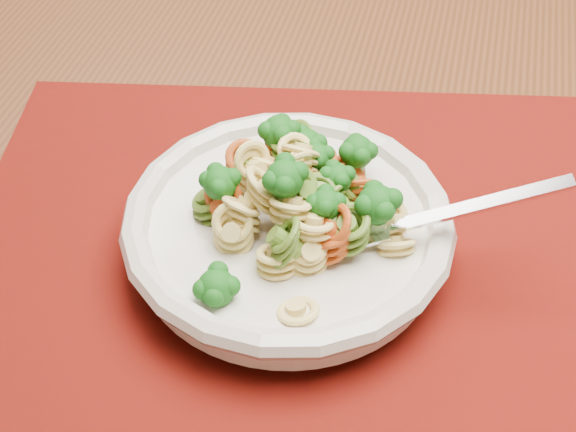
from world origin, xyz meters
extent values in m
cube|color=#542E1C|center=(0.00, 0.00, 0.00)|extent=(4.00, 4.00, 0.01)
cube|color=#572E18|center=(-0.09, -0.19, 0.67)|extent=(1.73, 1.45, 0.04)
cube|color=#5B1203|center=(-0.10, -0.36, 0.70)|extent=(0.57, 0.49, 0.00)
cylinder|color=beige|center=(-0.11, -0.36, 0.70)|extent=(0.10, 0.10, 0.01)
cylinder|color=beige|center=(-0.11, -0.36, 0.72)|extent=(0.21, 0.21, 0.03)
torus|color=beige|center=(-0.11, -0.36, 0.73)|extent=(0.23, 0.23, 0.02)
camera|label=1|loc=(-0.18, -0.75, 1.13)|focal=50.00mm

